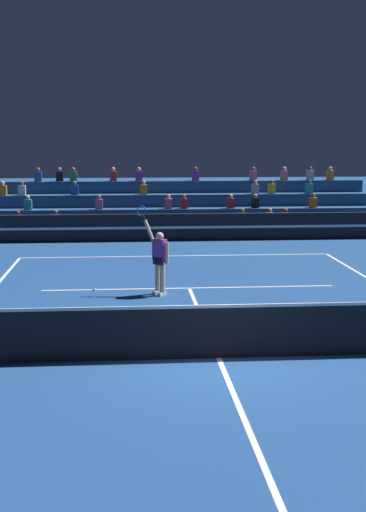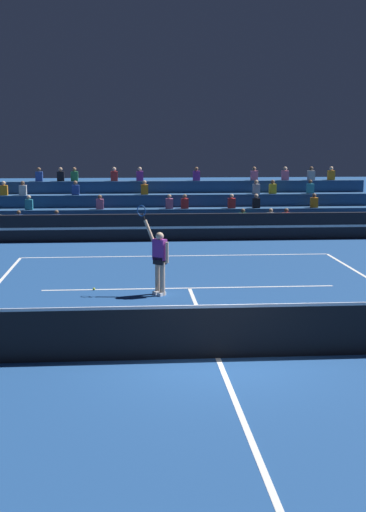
% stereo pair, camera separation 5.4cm
% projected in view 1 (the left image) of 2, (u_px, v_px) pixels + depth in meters
% --- Properties ---
extents(ground_plane, '(120.00, 120.00, 0.00)m').
position_uv_depth(ground_plane, '(219.00, 358.00, 13.78)').
color(ground_plane, navy).
extents(court_lines, '(11.10, 23.90, 0.01)m').
position_uv_depth(court_lines, '(219.00, 358.00, 13.78)').
color(court_lines, white).
rests_on(court_lines, ground).
extents(tennis_net, '(12.00, 0.10, 1.10)m').
position_uv_depth(tennis_net, '(219.00, 331.00, 13.69)').
color(tennis_net, '#2D6B38').
rests_on(tennis_net, ground).
extents(sponsor_banner_wall, '(18.00, 0.26, 1.10)m').
position_uv_depth(sponsor_banner_wall, '(169.00, 227.00, 29.14)').
color(sponsor_banner_wall, black).
rests_on(sponsor_banner_wall, ground).
extents(bleacher_stand, '(18.55, 3.80, 2.83)m').
position_uv_depth(bleacher_stand, '(165.00, 212.00, 32.21)').
color(bleacher_stand, navy).
rests_on(bleacher_stand, ground).
extents(tennis_player, '(0.87, 0.78, 2.45)m').
position_uv_depth(tennis_player, '(159.00, 259.00, 19.11)').
color(tennis_player, beige).
rests_on(tennis_player, ground).
extents(tennis_ball, '(0.07, 0.07, 0.07)m').
position_uv_depth(tennis_ball, '(94.00, 289.00, 19.83)').
color(tennis_ball, '#C6DB33').
rests_on(tennis_ball, ground).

